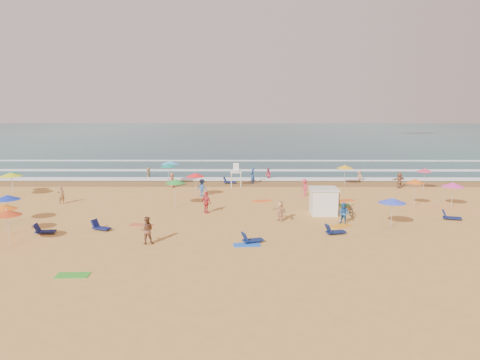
{
  "coord_description": "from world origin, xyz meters",
  "views": [
    {
      "loc": [
        0.39,
        -38.21,
        8.95
      ],
      "look_at": [
        0.19,
        6.0,
        1.5
      ],
      "focal_mm": 35.0,
      "sensor_mm": 36.0,
      "label": 1
    }
  ],
  "objects": [
    {
      "name": "cabana",
      "position": [
        6.92,
        -1.49,
        1.0
      ],
      "size": [
        2.0,
        2.0,
        2.0
      ],
      "primitive_type": "cube",
      "color": "silver",
      "rests_on": "ground"
    },
    {
      "name": "surf_foam",
      "position": [
        0.0,
        21.32,
        0.1
      ],
      "size": [
        200.0,
        18.7,
        0.05
      ],
      "color": "white",
      "rests_on": "ground"
    },
    {
      "name": "beach_umbrellas",
      "position": [
        0.78,
        1.73,
        2.14
      ],
      "size": [
        51.89,
        24.38,
        0.73
      ],
      "color": "yellow",
      "rests_on": "ground"
    },
    {
      "name": "lifeguard_stand",
      "position": [
        -0.25,
        10.86,
        1.05
      ],
      "size": [
        1.2,
        1.2,
        2.1
      ],
      "primitive_type": null,
      "color": "white",
      "rests_on": "ground"
    },
    {
      "name": "towels",
      "position": [
        -1.13,
        -2.81,
        0.01
      ],
      "size": [
        51.15,
        19.92,
        0.03
      ],
      "color": "red",
      "rests_on": "ground"
    },
    {
      "name": "bicycle",
      "position": [
        8.82,
        -1.79,
        0.48
      ],
      "size": [
        1.16,
        1.92,
        0.95
      ],
      "primitive_type": "imported",
      "rotation": [
        0.0,
        0.0,
        0.31
      ],
      "color": "black",
      "rests_on": "ground"
    },
    {
      "name": "cabana_roof",
      "position": [
        6.92,
        -1.49,
        2.06
      ],
      "size": [
        2.2,
        2.2,
        0.12
      ],
      "primitive_type": "cube",
      "color": "silver",
      "rests_on": "cabana"
    },
    {
      "name": "wet_sand",
      "position": [
        0.0,
        12.5,
        0.01
      ],
      "size": [
        220.0,
        220.0,
        0.0
      ],
      "primitive_type": "plane",
      "color": "olive",
      "rests_on": "ground"
    },
    {
      "name": "beachgoers",
      "position": [
        1.64,
        3.86,
        0.78
      ],
      "size": [
        41.76,
        26.92,
        2.07
      ],
      "color": "tan",
      "rests_on": "ground"
    },
    {
      "name": "ground",
      "position": [
        0.0,
        0.0,
        0.0
      ],
      "size": [
        220.0,
        220.0,
        0.0
      ],
      "primitive_type": "plane",
      "color": "gold",
      "rests_on": "ground"
    },
    {
      "name": "loungers",
      "position": [
        7.3,
        -2.79,
        0.17
      ],
      "size": [
        45.19,
        22.63,
        0.34
      ],
      "color": "#101751",
      "rests_on": "ground"
    },
    {
      "name": "ocean",
      "position": [
        0.0,
        84.0,
        0.0
      ],
      "size": [
        220.0,
        140.0,
        0.18
      ],
      "primitive_type": "cube",
      "color": "#0C4756",
      "rests_on": "ground"
    }
  ]
}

